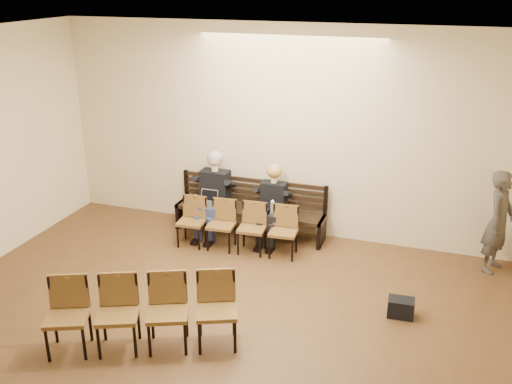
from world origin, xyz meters
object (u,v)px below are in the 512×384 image
at_px(passerby, 500,214).
at_px(chair_row_front, 236,227).
at_px(seated_woman, 272,207).
at_px(bench, 249,222).
at_px(seated_man, 213,193).
at_px(chair_row_back, 143,315).
at_px(laptop, 207,206).
at_px(bag, 401,308).
at_px(water_bottle, 272,214).

xyz_separation_m(passerby, chair_row_front, (-3.88, -0.64, -0.50)).
bearing_deg(seated_woman, bench, 164.60).
height_order(bench, seated_man, seated_man).
distance_m(chair_row_front, chair_row_back, 2.78).
xyz_separation_m(laptop, bag, (3.34, -1.41, -0.44)).
bearing_deg(chair_row_back, water_bottle, 55.10).
distance_m(bench, water_bottle, 0.71).
xyz_separation_m(seated_man, laptop, (-0.03, -0.23, -0.16)).
relative_size(bench, passerby, 1.45).
height_order(bag, chair_row_back, chair_row_back).
bearing_deg(chair_row_back, passerby, 17.25).
bearing_deg(bag, water_bottle, 147.31).
distance_m(seated_man, bag, 3.74).
height_order(bench, chair_row_back, chair_row_back).
bearing_deg(water_bottle, bag, -32.69).
height_order(bag, passerby, passerby).
bearing_deg(passerby, seated_woman, 114.33).
relative_size(seated_man, chair_row_front, 0.74).
xyz_separation_m(seated_man, passerby, (4.50, 0.11, 0.18)).
bearing_deg(seated_woman, seated_man, 180.00).
distance_m(bench, passerby, 3.95).
relative_size(seated_man, passerby, 0.80).
bearing_deg(seated_man, laptop, -96.27).
distance_m(laptop, bag, 3.65).
xyz_separation_m(water_bottle, chair_row_back, (-0.64, -3.07, -0.12)).
xyz_separation_m(bench, seated_man, (-0.61, -0.12, 0.49)).
xyz_separation_m(bench, chair_row_front, (0.01, -0.65, 0.18)).
distance_m(bench, chair_row_back, 3.43).
distance_m(seated_man, chair_row_back, 3.35).
bearing_deg(seated_man, chair_row_front, -40.74).
relative_size(bench, chair_row_front, 1.33).
distance_m(water_bottle, chair_row_back, 3.14).
relative_size(seated_man, bag, 4.30).
xyz_separation_m(bench, water_bottle, (0.52, -0.35, 0.35)).
xyz_separation_m(bench, passerby, (3.89, -0.01, 0.67)).
bearing_deg(water_bottle, bench, 145.82).
relative_size(bag, passerby, 0.19).
height_order(seated_woman, water_bottle, seated_woman).
bearing_deg(water_bottle, seated_woman, 109.13).
xyz_separation_m(seated_woman, water_bottle, (0.08, -0.23, -0.03)).
bearing_deg(bench, chair_row_back, -92.09).
relative_size(seated_woman, water_bottle, 4.96).
height_order(water_bottle, chair_row_front, chair_row_front).
bearing_deg(water_bottle, seated_man, 168.42).
distance_m(passerby, chair_row_back, 5.29).
xyz_separation_m(water_bottle, chair_row_front, (-0.51, -0.30, -0.17)).
bearing_deg(passerby, water_bottle, 118.26).
relative_size(laptop, chair_row_front, 0.16).
relative_size(bench, seated_woman, 2.17).
height_order(seated_man, water_bottle, seated_man).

